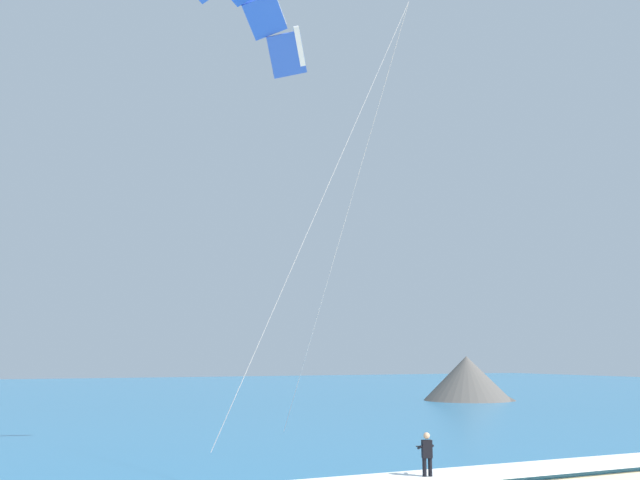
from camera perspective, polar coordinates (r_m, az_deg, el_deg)
sea at (r=82.19m, az=-13.10°, el=-11.89°), size 200.00×120.00×0.20m
surf_foam at (r=27.74m, az=14.84°, el=-17.31°), size 200.00×2.68×0.04m
kitesurfer at (r=25.65m, az=8.51°, el=-16.57°), size 0.62×0.61×1.69m
kite_primary at (r=30.73m, az=-5.41°, el=18.26°), size 7.77×7.29×18.51m
headland_right at (r=69.11m, az=11.80°, el=-11.19°), size 9.13×8.53×4.26m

